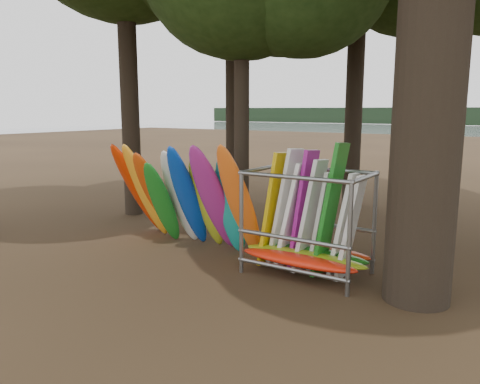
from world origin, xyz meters
The scene contains 3 objects.
ground centered at (0.00, 0.00, 0.00)m, with size 120.00×120.00×0.00m, color #47331E.
kayak_row centered at (-1.29, 0.45, 1.30)m, with size 4.43×2.12×2.94m.
storage_rack centered at (2.19, 0.41, 1.05)m, with size 2.85×1.50×2.90m.
Camera 1 is at (6.36, -8.59, 3.54)m, focal length 35.00 mm.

